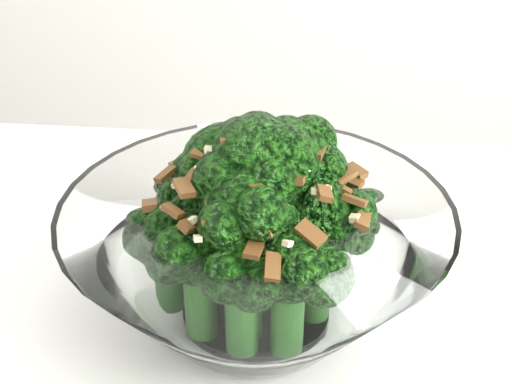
# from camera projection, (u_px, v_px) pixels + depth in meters

# --- Properties ---
(broccoli_dish) EXTENTS (0.24, 0.24, 0.15)m
(broccoli_dish) POSITION_uv_depth(u_px,v_px,m) (255.00, 250.00, 0.44)
(broccoli_dish) COLOR white
(broccoli_dish) RESTS_ON table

